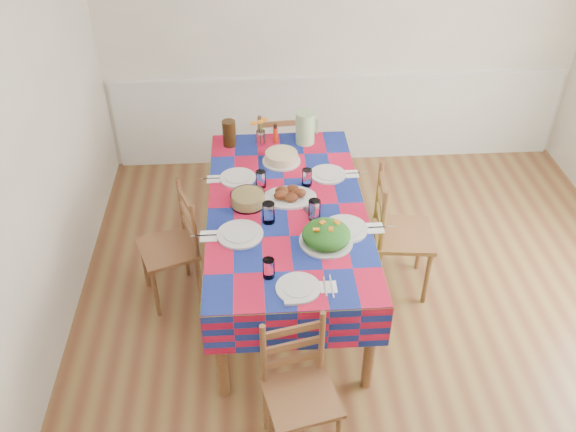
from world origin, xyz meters
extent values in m
cube|color=brown|center=(0.00, 0.00, -0.02)|extent=(4.50, 5.00, 0.04)
cube|color=beige|center=(0.00, 2.52, 1.35)|extent=(4.50, 0.04, 2.70)
cube|color=beige|center=(-2.27, 0.00, 1.35)|extent=(0.04, 5.00, 2.70)
cube|color=white|center=(0.00, 2.47, 0.90)|extent=(4.41, 0.06, 0.04)
cube|color=white|center=(0.00, 2.48, 0.45)|extent=(4.41, 0.03, 0.90)
cylinder|color=brown|center=(-1.11, -0.39, 0.38)|extent=(0.07, 0.07, 0.76)
cylinder|color=brown|center=(-0.17, -0.39, 0.38)|extent=(0.07, 0.07, 0.76)
cylinder|color=brown|center=(-1.11, 1.51, 0.38)|extent=(0.07, 0.07, 0.76)
cylinder|color=brown|center=(-0.17, 1.51, 0.38)|extent=(0.07, 0.07, 0.76)
cube|color=brown|center=(-0.64, 0.56, 0.78)|extent=(1.07, 2.03, 0.04)
cube|color=#B40F2F|center=(-0.64, 0.56, 0.80)|extent=(1.11, 2.07, 0.01)
cube|color=#B40F2F|center=(-1.20, 0.56, 0.64)|extent=(0.01, 2.07, 0.32)
cube|color=#B40F2F|center=(-0.09, 0.56, 0.64)|extent=(0.01, 2.07, 0.32)
cube|color=#B40F2F|center=(-0.64, -0.47, 0.64)|extent=(1.11, 0.01, 0.32)
cube|color=#B40F2F|center=(-0.64, 1.60, 0.64)|extent=(1.11, 0.01, 0.32)
cylinder|color=silver|center=(-0.63, -0.29, 0.82)|extent=(0.27, 0.27, 0.01)
cylinder|color=silver|center=(-0.63, -0.29, 0.83)|extent=(0.19, 0.19, 0.01)
cylinder|color=white|center=(-0.80, -0.17, 0.87)|extent=(0.08, 0.08, 0.13)
cube|color=white|center=(-0.45, -0.29, 0.81)|extent=(0.10, 0.10, 0.01)
cube|color=silver|center=(-0.47, -0.29, 0.82)|extent=(0.01, 0.17, 0.00)
cube|color=silver|center=(-0.43, -0.29, 0.82)|extent=(0.01, 0.20, 0.00)
cylinder|color=silver|center=(-0.97, 0.25, 0.82)|extent=(0.31, 0.31, 0.02)
cylinder|color=silver|center=(-0.97, 0.25, 0.83)|extent=(0.22, 0.22, 0.01)
cylinder|color=white|center=(-0.78, 0.38, 0.88)|extent=(0.09, 0.09, 0.15)
cube|color=white|center=(-1.18, 0.25, 0.81)|extent=(0.11, 0.11, 0.01)
cube|color=silver|center=(-1.20, 0.25, 0.82)|extent=(0.20, 0.01, 0.00)
cube|color=silver|center=(-1.16, 0.25, 0.82)|extent=(0.23, 0.01, 0.00)
cylinder|color=silver|center=(-0.99, 0.93, 0.82)|extent=(0.27, 0.27, 0.01)
cylinder|color=silver|center=(-0.99, 0.93, 0.83)|extent=(0.19, 0.19, 0.01)
cylinder|color=white|center=(-0.82, 0.81, 0.87)|extent=(0.08, 0.08, 0.13)
cube|color=white|center=(-1.17, 0.93, 0.81)|extent=(0.10, 0.10, 0.01)
cube|color=silver|center=(-1.19, 0.93, 0.82)|extent=(0.17, 0.01, 0.00)
cube|color=silver|center=(-1.15, 0.93, 0.82)|extent=(0.20, 0.01, 0.00)
cylinder|color=silver|center=(-0.27, 0.26, 0.82)|extent=(0.31, 0.31, 0.02)
cylinder|color=silver|center=(-0.27, 0.26, 0.83)|extent=(0.22, 0.22, 0.01)
cylinder|color=white|center=(-0.46, 0.40, 0.88)|extent=(0.09, 0.09, 0.15)
cube|color=white|center=(-0.07, 0.26, 0.81)|extent=(0.11, 0.11, 0.01)
cube|color=silver|center=(-0.09, 0.26, 0.82)|extent=(0.19, 0.01, 0.00)
cube|color=silver|center=(-0.04, 0.26, 0.82)|extent=(0.23, 0.01, 0.00)
cylinder|color=silver|center=(-0.31, 0.93, 0.82)|extent=(0.27, 0.27, 0.01)
cylinder|color=silver|center=(-0.31, 0.93, 0.83)|extent=(0.19, 0.19, 0.01)
cylinder|color=white|center=(-0.48, 0.81, 0.87)|extent=(0.08, 0.08, 0.13)
cube|color=white|center=(-0.12, 0.93, 0.81)|extent=(0.10, 0.10, 0.01)
cube|color=silver|center=(-0.14, 0.93, 0.82)|extent=(0.17, 0.01, 0.00)
cube|color=silver|center=(-0.10, 0.93, 0.82)|extent=(0.20, 0.01, 0.00)
ellipsoid|color=silver|center=(-0.62, 0.64, 0.82)|extent=(0.39, 0.28, 0.02)
ellipsoid|color=black|center=(-0.55, 0.64, 0.86)|extent=(0.10, 0.09, 0.06)
ellipsoid|color=black|center=(-0.59, 0.69, 0.86)|extent=(0.10, 0.09, 0.06)
ellipsoid|color=black|center=(-0.67, 0.68, 0.86)|extent=(0.10, 0.09, 0.06)
ellipsoid|color=black|center=(-0.68, 0.62, 0.86)|extent=(0.10, 0.09, 0.06)
ellipsoid|color=black|center=(-0.61, 0.59, 0.86)|extent=(0.10, 0.09, 0.06)
cylinder|color=silver|center=(-0.41, 0.14, 0.82)|extent=(0.35, 0.35, 0.02)
ellipsoid|color=#144611|center=(-0.41, 0.14, 0.87)|extent=(0.32, 0.32, 0.14)
cube|color=orange|center=(-0.48, 0.10, 0.94)|extent=(0.04, 0.03, 0.01)
cube|color=orange|center=(-0.44, 0.17, 0.94)|extent=(0.05, 0.05, 0.01)
cube|color=orange|center=(-0.39, 0.10, 0.94)|extent=(0.04, 0.05, 0.01)
cube|color=orange|center=(-0.34, 0.17, 0.94)|extent=(0.05, 0.05, 0.01)
cylinder|color=white|center=(-0.91, 0.59, 0.85)|extent=(0.25, 0.25, 0.09)
cylinder|color=#F0E27F|center=(-0.91, 0.59, 0.85)|extent=(0.23, 0.23, 0.07)
cylinder|color=silver|center=(-0.65, 1.14, 0.82)|extent=(0.30, 0.30, 0.01)
cylinder|color=tan|center=(-0.65, 1.14, 0.86)|extent=(0.25, 0.25, 0.07)
cube|color=black|center=(-0.49, 0.44, 0.81)|extent=(0.13, 0.31, 0.01)
cube|color=black|center=(-0.43, 0.46, 0.81)|extent=(0.06, 0.32, 0.01)
cylinder|color=white|center=(-0.80, 1.42, 0.87)|extent=(0.07, 0.07, 0.13)
cylinder|color=#376822|center=(-0.82, 1.42, 0.92)|extent=(0.01, 0.01, 0.18)
ellipsoid|color=orange|center=(-0.85, 1.42, 1.01)|extent=(0.06, 0.06, 0.02)
cylinder|color=#376822|center=(-0.78, 1.43, 0.92)|extent=(0.01, 0.01, 0.18)
ellipsoid|color=orange|center=(-0.76, 1.45, 1.02)|extent=(0.06, 0.06, 0.02)
cylinder|color=#376822|center=(-0.80, 1.40, 0.92)|extent=(0.01, 0.01, 0.18)
ellipsoid|color=orange|center=(-0.80, 1.38, 1.04)|extent=(0.06, 0.06, 0.02)
cylinder|color=red|center=(-0.68, 1.45, 0.89)|extent=(0.04, 0.04, 0.16)
cylinder|color=#A3CC90|center=(-0.44, 1.44, 0.94)|extent=(0.16, 0.16, 0.27)
cylinder|color=black|center=(-1.05, 1.43, 0.92)|extent=(0.11, 0.11, 0.22)
cube|color=silver|center=(-0.67, -0.41, 0.82)|extent=(0.09, 0.03, 0.02)
cylinder|color=brown|center=(-0.85, -0.67, 0.22)|extent=(0.03, 0.03, 0.43)
cylinder|color=brown|center=(-0.51, -0.60, 0.22)|extent=(0.03, 0.03, 0.43)
cube|color=brown|center=(-0.64, -0.79, 0.44)|extent=(0.48, 0.46, 0.03)
cylinder|color=brown|center=(-0.85, -0.66, 0.67)|extent=(0.03, 0.03, 0.48)
cylinder|color=brown|center=(-0.51, -0.59, 0.67)|extent=(0.03, 0.03, 0.48)
cube|color=brown|center=(-0.68, -0.62, 0.57)|extent=(0.34, 0.09, 0.05)
cube|color=brown|center=(-0.68, -0.62, 0.70)|extent=(0.34, 0.09, 0.05)
cube|color=brown|center=(-0.68, -0.62, 0.82)|extent=(0.34, 0.09, 0.05)
cylinder|color=brown|center=(-0.49, 2.09, 0.21)|extent=(0.03, 0.03, 0.43)
cylinder|color=brown|center=(-0.83, 2.07, 0.21)|extent=(0.03, 0.03, 0.43)
cylinder|color=brown|center=(-0.46, 1.77, 0.21)|extent=(0.03, 0.03, 0.43)
cylinder|color=brown|center=(-0.80, 1.74, 0.21)|extent=(0.03, 0.03, 0.43)
cube|color=brown|center=(-0.64, 1.92, 0.44)|extent=(0.43, 0.41, 0.03)
cylinder|color=brown|center=(-0.46, 1.76, 0.67)|extent=(0.03, 0.03, 0.48)
cylinder|color=brown|center=(-0.80, 1.73, 0.67)|extent=(0.03, 0.03, 0.48)
cube|color=brown|center=(-0.63, 1.75, 0.57)|extent=(0.34, 0.05, 0.05)
cube|color=brown|center=(-0.63, 1.75, 0.69)|extent=(0.34, 0.05, 0.05)
cube|color=brown|center=(-0.63, 1.75, 0.82)|extent=(0.34, 0.05, 0.05)
cylinder|color=brown|center=(-1.73, 0.67, 0.22)|extent=(0.03, 0.03, 0.44)
cylinder|color=brown|center=(-1.61, 0.34, 0.22)|extent=(0.03, 0.03, 0.44)
cylinder|color=brown|center=(-1.42, 0.78, 0.22)|extent=(0.03, 0.03, 0.44)
cylinder|color=brown|center=(-1.30, 0.46, 0.22)|extent=(0.03, 0.03, 0.44)
cube|color=brown|center=(-1.52, 0.56, 0.45)|extent=(0.50, 0.52, 0.03)
cylinder|color=brown|center=(-1.42, 0.79, 0.68)|extent=(0.03, 0.03, 0.48)
cylinder|color=brown|center=(-1.30, 0.46, 0.68)|extent=(0.03, 0.03, 0.48)
cube|color=brown|center=(-1.36, 0.62, 0.58)|extent=(0.14, 0.33, 0.05)
cube|color=brown|center=(-1.36, 0.62, 0.71)|extent=(0.14, 0.33, 0.05)
cube|color=brown|center=(-1.36, 0.62, 0.83)|extent=(0.14, 0.33, 0.05)
cylinder|color=brown|center=(0.39, 0.35, 0.24)|extent=(0.04, 0.04, 0.48)
cylinder|color=brown|center=(0.43, 0.73, 0.24)|extent=(0.04, 0.04, 0.48)
cylinder|color=brown|center=(0.03, 0.39, 0.24)|extent=(0.04, 0.04, 0.48)
cylinder|color=brown|center=(0.07, 0.77, 0.24)|extent=(0.04, 0.04, 0.48)
cube|color=brown|center=(0.23, 0.56, 0.50)|extent=(0.47, 0.49, 0.03)
cylinder|color=brown|center=(0.02, 0.39, 0.75)|extent=(0.04, 0.04, 0.53)
cylinder|color=brown|center=(0.06, 0.77, 0.75)|extent=(0.04, 0.04, 0.53)
cube|color=brown|center=(0.04, 0.58, 0.64)|extent=(0.06, 0.38, 0.05)
cube|color=brown|center=(0.04, 0.58, 0.78)|extent=(0.06, 0.38, 0.05)
cube|color=brown|center=(0.04, 0.58, 0.92)|extent=(0.06, 0.38, 0.05)
camera|label=1|loc=(-0.86, -2.91, 3.34)|focal=38.00mm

